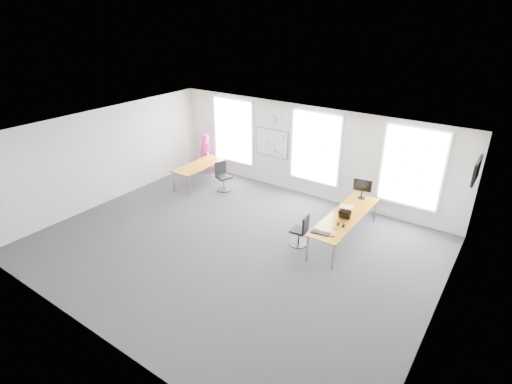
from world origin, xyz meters
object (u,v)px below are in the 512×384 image
Objects in this scene: chair_right at (301,232)px; desk_right at (345,217)px; headphones at (341,224)px; monitor at (362,187)px; chair_left at (223,178)px; desk_left at (200,166)px; keyboard at (321,233)px; person at (206,154)px.

desk_right is at bearing 131.98° from chair_right.
headphones is 1.88m from monitor.
headphones is at bearing -85.21° from chair_left.
chair_left reaches higher than desk_right.
keyboard reaches higher than desk_left.
person reaches higher than keyboard.
keyboard is at bearing 61.93° from chair_right.
person is (-6.28, 1.56, 0.06)m from desk_right.
desk_left is 5.95m from headphones.
desk_left is 5.85m from keyboard.
person reaches higher than desk_right.
person is 7.66× the size of headphones.
person is 6.75m from keyboard.
chair_right is (4.87, -1.49, -0.30)m from desk_left.
chair_right is at bearing -92.55° from chair_left.
desk_right is at bearing -7.30° from person.
desk_left is 10.61× the size of headphones.
person is at bearing 168.18° from monitor.
headphones is at bearing -78.48° from desk_right.
monitor is (6.23, -0.32, 0.34)m from person.
desk_left is 0.97m from chair_left.
person is at bearing -120.40° from chair_right.
chair_right is 6.00m from person.
person is 6.76m from headphones.
desk_left is at bearing 150.77° from keyboard.
headphones is (0.95, 0.31, 0.40)m from chair_right.
chair_left is 1.69× the size of monitor.
chair_right is 4.58× the size of headphones.
monitor reaches higher than desk_left.
headphones reaches higher than desk_right.
chair_right is 0.91× the size of chair_left.
desk_right is 6.23× the size of keyboard.
keyboard is 2.47m from monitor.
headphones is at bearing -93.37° from monitor.
headphones is 0.33× the size of monitor.
chair_left is (-3.95, 1.62, 0.04)m from chair_right.
keyboard is at bearing -17.54° from person.
desk_left is at bearing 149.37° from headphones.
desk_right is 5.18× the size of monitor.
desk_right is 5.73m from desk_left.
chair_left is at bearing 171.68° from desk_right.
keyboard is at bearing -132.04° from headphones.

